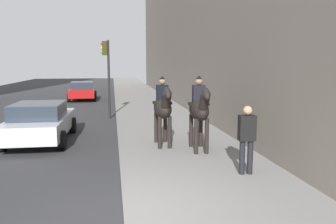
{
  "coord_description": "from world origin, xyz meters",
  "views": [
    {
      "loc": [
        -5.75,
        0.14,
        2.83
      ],
      "look_at": [
        4.0,
        -1.47,
        1.4
      ],
      "focal_mm": 35.89,
      "sensor_mm": 36.0,
      "label": 1
    }
  ],
  "objects_px": {
    "mounted_horse_near": "(163,107)",
    "mounted_horse_far": "(199,109)",
    "pedestrian_greeting": "(247,135)",
    "car_near_lane": "(82,91)",
    "traffic_light_near_curb": "(107,67)",
    "car_mid_lane": "(41,121)"
  },
  "relations": [
    {
      "from": "mounted_horse_near",
      "to": "pedestrian_greeting",
      "type": "bearing_deg",
      "value": 26.49
    },
    {
      "from": "mounted_horse_near",
      "to": "car_near_lane",
      "type": "relative_size",
      "value": 0.59
    },
    {
      "from": "mounted_horse_near",
      "to": "traffic_light_near_curb",
      "type": "relative_size",
      "value": 0.58
    },
    {
      "from": "traffic_light_near_curb",
      "to": "mounted_horse_near",
      "type": "bearing_deg",
      "value": -164.34
    },
    {
      "from": "mounted_horse_near",
      "to": "car_near_lane",
      "type": "xyz_separation_m",
      "value": [
        15.78,
        3.93,
        -0.66
      ]
    },
    {
      "from": "car_mid_lane",
      "to": "traffic_light_near_curb",
      "type": "bearing_deg",
      "value": -24.78
    },
    {
      "from": "mounted_horse_near",
      "to": "mounted_horse_far",
      "type": "distance_m",
      "value": 1.3
    },
    {
      "from": "mounted_horse_far",
      "to": "pedestrian_greeting",
      "type": "xyz_separation_m",
      "value": [
        -2.37,
        -0.58,
        -0.34
      ]
    },
    {
      "from": "car_near_lane",
      "to": "traffic_light_near_curb",
      "type": "height_order",
      "value": "traffic_light_near_curb"
    },
    {
      "from": "car_mid_lane",
      "to": "car_near_lane",
      "type": "bearing_deg",
      "value": -0.36
    },
    {
      "from": "traffic_light_near_curb",
      "to": "pedestrian_greeting",
      "type": "bearing_deg",
      "value": -160.64
    },
    {
      "from": "pedestrian_greeting",
      "to": "traffic_light_near_curb",
      "type": "height_order",
      "value": "traffic_light_near_curb"
    },
    {
      "from": "mounted_horse_far",
      "to": "mounted_horse_near",
      "type": "bearing_deg",
      "value": -125.31
    },
    {
      "from": "pedestrian_greeting",
      "to": "mounted_horse_near",
      "type": "bearing_deg",
      "value": 31.78
    },
    {
      "from": "mounted_horse_near",
      "to": "pedestrian_greeting",
      "type": "height_order",
      "value": "mounted_horse_near"
    },
    {
      "from": "car_mid_lane",
      "to": "pedestrian_greeting",
      "type": "bearing_deg",
      "value": -129.79
    },
    {
      "from": "mounted_horse_far",
      "to": "car_near_lane",
      "type": "height_order",
      "value": "mounted_horse_far"
    },
    {
      "from": "car_near_lane",
      "to": "mounted_horse_near",
      "type": "bearing_deg",
      "value": -167.85
    },
    {
      "from": "mounted_horse_far",
      "to": "car_mid_lane",
      "type": "relative_size",
      "value": 0.52
    },
    {
      "from": "mounted_horse_near",
      "to": "mounted_horse_far",
      "type": "height_order",
      "value": "mounted_horse_far"
    },
    {
      "from": "mounted_horse_far",
      "to": "car_mid_lane",
      "type": "distance_m",
      "value": 5.91
    },
    {
      "from": "mounted_horse_near",
      "to": "traffic_light_near_curb",
      "type": "xyz_separation_m",
      "value": [
        6.7,
        1.88,
        1.27
      ]
    }
  ]
}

